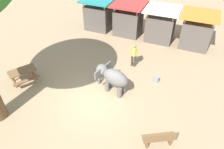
# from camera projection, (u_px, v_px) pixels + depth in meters

# --- Properties ---
(ground_plane) EXTENTS (60.00, 60.00, 0.00)m
(ground_plane) POSITION_uv_depth(u_px,v_px,m) (94.00, 101.00, 11.23)
(ground_plane) COLOR tan
(elephant) EXTENTS (2.11, 1.47, 1.45)m
(elephant) POSITION_uv_depth(u_px,v_px,m) (112.00, 77.00, 11.39)
(elephant) COLOR slate
(elephant) RESTS_ON ground_plane
(person_handler) EXTENTS (0.51, 0.32, 1.62)m
(person_handler) POSITION_uv_depth(u_px,v_px,m) (134.00, 54.00, 13.21)
(person_handler) COLOR #3F3833
(person_handler) RESTS_ON ground_plane
(wooden_bench) EXTENTS (1.41, 1.05, 0.88)m
(wooden_bench) POSITION_uv_depth(u_px,v_px,m) (159.00, 138.00, 8.87)
(wooden_bench) COLOR brown
(wooden_bench) RESTS_ON ground_plane
(picnic_table_near) EXTENTS (2.04, 2.05, 0.78)m
(picnic_table_near) POSITION_uv_depth(u_px,v_px,m) (23.00, 73.00, 12.23)
(picnic_table_near) COLOR brown
(picnic_table_near) RESTS_ON ground_plane
(market_stall_teal) EXTENTS (2.50, 2.50, 2.52)m
(market_stall_teal) POSITION_uv_depth(u_px,v_px,m) (99.00, 15.00, 17.50)
(market_stall_teal) COLOR #59514C
(market_stall_teal) RESTS_ON ground_plane
(market_stall_red) EXTENTS (2.50, 2.50, 2.52)m
(market_stall_red) POSITION_uv_depth(u_px,v_px,m) (128.00, 20.00, 16.70)
(market_stall_red) COLOR #59514C
(market_stall_red) RESTS_ON ground_plane
(market_stall_white) EXTENTS (2.50, 2.50, 2.52)m
(market_stall_white) POSITION_uv_depth(u_px,v_px,m) (161.00, 26.00, 15.91)
(market_stall_white) COLOR #59514C
(market_stall_white) RESTS_ON ground_plane
(market_stall_orange) EXTENTS (2.50, 2.50, 2.52)m
(market_stall_orange) POSITION_uv_depth(u_px,v_px,m) (196.00, 32.00, 15.11)
(market_stall_orange) COLOR #59514C
(market_stall_orange) RESTS_ON ground_plane
(feed_bucket) EXTENTS (0.36, 0.36, 0.32)m
(feed_bucket) POSITION_uv_depth(u_px,v_px,m) (156.00, 79.00, 12.45)
(feed_bucket) COLOR gray
(feed_bucket) RESTS_ON ground_plane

